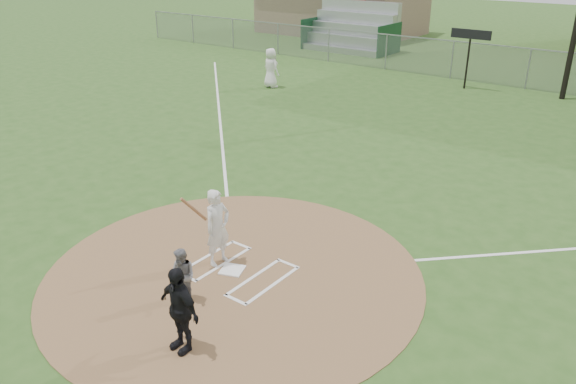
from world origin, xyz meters
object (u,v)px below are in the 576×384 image
Objects in this scene: catcher at (183,276)px; umpire at (179,309)px; batter_at_plate at (217,227)px; home_plate at (232,270)px; ondeck_player at (271,68)px.

umpire reaches higher than catcher.
home_plate is at bearing -10.06° from batter_at_plate.
ondeck_player is (-10.43, 15.85, 0.37)m from catcher.
ondeck_player reaches higher than umpire.
umpire is (1.07, -2.50, 0.83)m from home_plate.
catcher is 0.71× the size of umpire.
batter_at_plate is (-0.47, 0.08, 0.90)m from home_plate.
catcher is 0.61× the size of ondeck_player.
home_plate is 0.42× the size of catcher.
umpire is at bearing -66.93° from home_plate.
batter_at_plate is at bearing 126.18° from umpire.
ondeck_player reaches higher than catcher.
home_plate is 0.29× the size of umpire.
catcher reaches higher than home_plate.
batter_at_plate is (9.95, -14.31, -0.05)m from ondeck_player.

